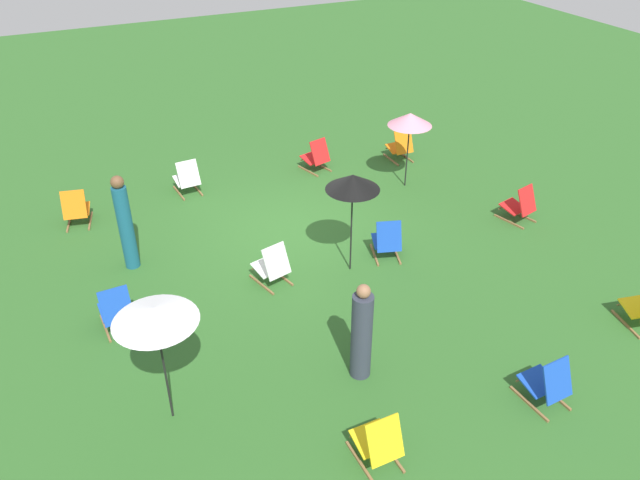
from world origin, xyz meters
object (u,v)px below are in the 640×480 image
at_px(deckchair_8, 547,383).
at_px(deckchair_6, 520,205).
at_px(person_0, 362,334).
at_px(deckchair_5, 378,442).
at_px(deckchair_7, 387,241).
at_px(deckchair_11, 400,146).
at_px(deckchair_10, 76,209).
at_px(deckchair_2, 187,178).
at_px(umbrella_0, 353,182).
at_px(person_1, 125,224).
at_px(deckchair_4, 272,266).
at_px(deckchair_0, 316,157).
at_px(deckchair_9, 116,310).
at_px(umbrella_2, 155,315).
at_px(umbrella_1, 410,119).

bearing_deg(deckchair_8, deckchair_6, -129.64).
bearing_deg(person_0, deckchair_5, 0.88).
height_order(deckchair_7, deckchair_11, same).
bearing_deg(deckchair_10, deckchair_7, 156.57).
xyz_separation_m(deckchair_2, deckchair_11, (-5.41, 0.54, 0.00)).
relative_size(deckchair_2, deckchair_6, 0.98).
height_order(deckchair_7, umbrella_0, umbrella_0).
bearing_deg(person_1, deckchair_11, 125.01).
height_order(deckchair_8, deckchair_11, same).
bearing_deg(umbrella_0, deckchair_2, -65.68).
bearing_deg(deckchair_5, deckchair_4, -93.94).
height_order(deckchair_0, deckchair_10, same).
relative_size(deckchair_9, umbrella_2, 0.43).
xyz_separation_m(deckchair_11, umbrella_0, (3.43, 3.83, 1.49)).
bearing_deg(umbrella_0, person_1, -26.70).
bearing_deg(deckchair_7, umbrella_1, -110.64).
bearing_deg(deckchair_4, deckchair_10, -65.88).
bearing_deg(umbrella_1, deckchair_6, 118.61).
relative_size(deckchair_2, deckchair_10, 0.98).
distance_m(deckchair_9, person_0, 4.16).
bearing_deg(deckchair_11, deckchair_9, 25.84).
bearing_deg(umbrella_0, deckchair_10, -41.54).
distance_m(deckchair_0, person_0, 7.16).
bearing_deg(deckchair_5, deckchair_0, -110.62).
bearing_deg(deckchair_4, umbrella_2, 29.63).
height_order(deckchair_2, person_0, person_0).
bearing_deg(umbrella_1, deckchair_9, 18.63).
bearing_deg(umbrella_1, deckchair_4, 28.26).
relative_size(deckchair_0, deckchair_2, 1.03).
xyz_separation_m(deckchair_6, deckchair_8, (3.15, 4.29, 0.00)).
relative_size(umbrella_2, person_1, 1.01).
height_order(umbrella_2, person_1, umbrella_2).
relative_size(deckchair_8, umbrella_2, 0.43).
bearing_deg(umbrella_0, person_0, 65.50).
relative_size(deckchair_11, person_0, 0.50).
distance_m(deckchair_11, umbrella_1, 1.94).
bearing_deg(deckchair_9, deckchair_8, 137.64).
distance_m(deckchair_4, umbrella_1, 5.05).
distance_m(deckchair_2, deckchair_7, 5.13).
relative_size(umbrella_0, person_0, 1.20).
bearing_deg(deckchair_8, person_1, -55.57).
bearing_deg(umbrella_2, umbrella_0, -151.45).
relative_size(person_0, person_1, 0.87).
bearing_deg(umbrella_2, deckchair_6, -164.48).
height_order(deckchair_7, deckchair_8, same).
relative_size(deckchair_5, person_0, 0.50).
xyz_separation_m(deckchair_0, deckchair_6, (-2.90, 4.10, 0.00)).
height_order(deckchair_9, umbrella_1, umbrella_1).
xyz_separation_m(deckchair_6, person_1, (7.87, -1.79, 0.57)).
distance_m(deckchair_9, deckchair_11, 8.58).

